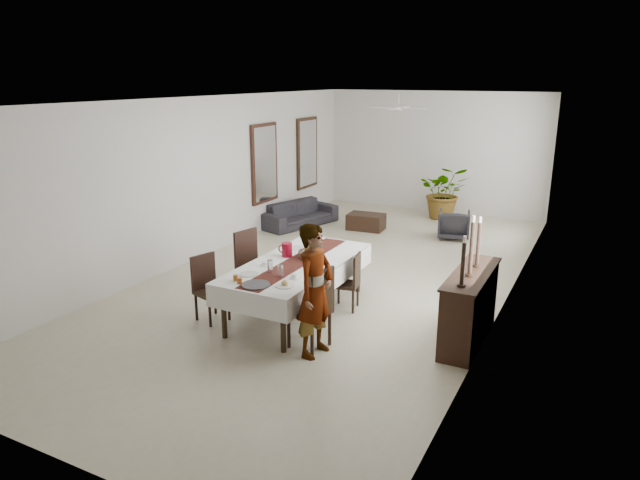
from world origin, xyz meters
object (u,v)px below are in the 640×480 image
(dining_table_top, at_px, (297,264))
(woman, at_px, (315,291))
(sideboard_body, at_px, (469,308))
(sofa, at_px, (299,214))
(red_pitcher, at_px, (287,250))

(dining_table_top, distance_m, woman, 1.40)
(woman, distance_m, sideboard_body, 2.20)
(sideboard_body, bearing_deg, dining_table_top, -175.23)
(dining_table_top, distance_m, sofa, 5.43)
(red_pitcher, bearing_deg, woman, -47.26)
(sofa, bearing_deg, sideboard_body, -113.21)
(dining_table_top, xyz_separation_m, red_pitcher, (-0.28, 0.16, 0.15))
(red_pitcher, bearing_deg, dining_table_top, -30.85)
(dining_table_top, xyz_separation_m, sofa, (-2.61, 4.74, -0.50))
(dining_table_top, height_order, woman, woman)
(woman, relative_size, sofa, 0.89)
(dining_table_top, bearing_deg, red_pitcher, 149.04)
(dining_table_top, height_order, red_pitcher, red_pitcher)
(red_pitcher, relative_size, sofa, 0.11)
(red_pitcher, relative_size, woman, 0.12)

